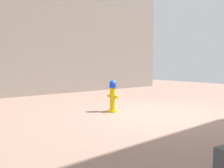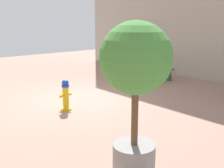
% 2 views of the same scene
% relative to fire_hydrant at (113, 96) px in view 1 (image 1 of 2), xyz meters
% --- Properties ---
extents(ground_plane, '(23.40, 23.40, 0.00)m').
position_rel_fire_hydrant_xyz_m(ground_plane, '(-0.90, -0.76, -0.44)').
color(ground_plane, '#9E7A6B').
extents(fire_hydrant, '(0.40, 0.37, 0.89)m').
position_rel_fire_hydrant_xyz_m(fire_hydrant, '(0.00, 0.00, 0.00)').
color(fire_hydrant, gold).
rests_on(fire_hydrant, ground_plane).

